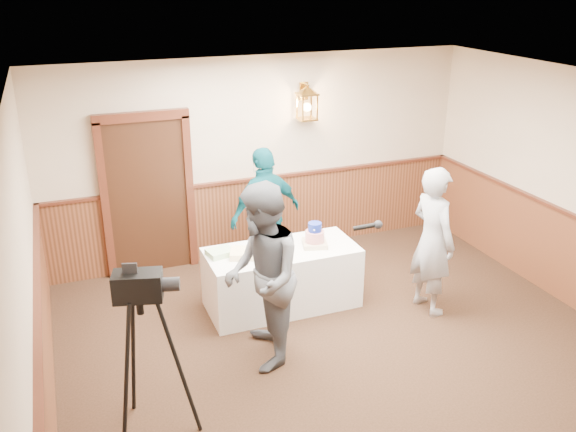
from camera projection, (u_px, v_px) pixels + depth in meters
name	position (u px, v px, depth m)	size (l,w,h in m)	color
ground	(381.00, 391.00, 5.94)	(7.00, 7.00, 0.00)	black
room_shell	(361.00, 231.00, 5.75)	(6.02, 7.02, 2.81)	#C2AC91
display_table	(282.00, 278.00, 7.34)	(1.80, 0.80, 0.75)	white
tiered_cake	(315.00, 237.00, 7.26)	(0.35, 0.35, 0.29)	beige
sheet_cake_yellow	(246.00, 253.00, 7.01)	(0.37, 0.28, 0.08)	#FFDC98
sheet_cake_green	(220.00, 252.00, 7.04)	(0.29, 0.23, 0.07)	#9ECC90
interviewer	(262.00, 277.00, 6.06)	(1.57, 1.09, 1.94)	#54585E
baker	(433.00, 241.00, 7.08)	(0.65, 0.43, 1.79)	#9C9DA3
assistant_p	(266.00, 215.00, 7.84)	(1.05, 0.44, 1.79)	#0B515E
tv_camera_rig	(146.00, 366.00, 5.13)	(0.62, 0.58, 1.59)	black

